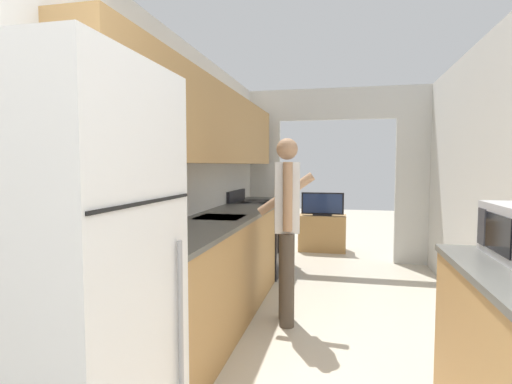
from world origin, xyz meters
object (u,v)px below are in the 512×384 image
(refrigerator, at_px, (59,303))
(range_oven, at_px, (258,236))
(television, at_px, (323,204))
(tv_cabinet, at_px, (322,233))
(person, at_px, (287,225))

(refrigerator, bearing_deg, range_oven, 90.91)
(television, bearing_deg, tv_cabinet, 90.00)
(person, distance_m, tv_cabinet, 3.16)
(refrigerator, bearing_deg, person, 75.98)
(person, relative_size, television, 2.41)
(person, bearing_deg, range_oven, 9.82)
(range_oven, xyz_separation_m, person, (0.60, -1.58, 0.40))
(refrigerator, relative_size, range_oven, 1.65)
(refrigerator, xyz_separation_m, person, (0.54, 2.18, -0.01))
(range_oven, xyz_separation_m, television, (0.75, 1.48, 0.29))
(range_oven, relative_size, television, 1.58)
(range_oven, bearing_deg, person, -69.09)
(range_oven, height_order, television, range_oven)
(tv_cabinet, relative_size, television, 1.11)
(range_oven, relative_size, tv_cabinet, 1.42)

